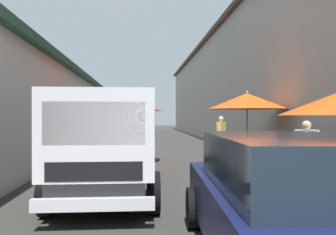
{
  "coord_description": "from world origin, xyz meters",
  "views": [
    {
      "loc": [
        -1.18,
        0.84,
        1.66
      ],
      "look_at": [
        10.69,
        -0.16,
        1.61
      ],
      "focal_mm": 35.39,
      "sensor_mm": 36.0,
      "label": 1
    }
  ],
  "objects_px": {
    "fruit_stall_far_left": "(126,115)",
    "parked_scooter": "(102,141)",
    "vendor_in_shade": "(307,149)",
    "vendor_by_crates": "(221,134)",
    "delivery_truck": "(106,149)",
    "fruit_stall_near_left": "(248,107)",
    "plastic_stool": "(132,144)",
    "hatchback_car": "(287,201)"
  },
  "relations": [
    {
      "from": "delivery_truck",
      "to": "vendor_in_shade",
      "type": "relative_size",
      "value": 3.18
    },
    {
      "from": "fruit_stall_near_left",
      "to": "vendor_by_crates",
      "type": "height_order",
      "value": "fruit_stall_near_left"
    },
    {
      "from": "vendor_in_shade",
      "to": "parked_scooter",
      "type": "distance_m",
      "value": 10.45
    },
    {
      "from": "fruit_stall_near_left",
      "to": "delivery_truck",
      "type": "bearing_deg",
      "value": 133.62
    },
    {
      "from": "vendor_in_shade",
      "to": "plastic_stool",
      "type": "relative_size",
      "value": 3.57
    },
    {
      "from": "fruit_stall_far_left",
      "to": "hatchback_car",
      "type": "relative_size",
      "value": 0.61
    },
    {
      "from": "parked_scooter",
      "to": "plastic_stool",
      "type": "bearing_deg",
      "value": -108.87
    },
    {
      "from": "fruit_stall_far_left",
      "to": "plastic_stool",
      "type": "xyz_separation_m",
      "value": [
        4.13,
        -0.11,
        -1.37
      ]
    },
    {
      "from": "delivery_truck",
      "to": "vendor_by_crates",
      "type": "bearing_deg",
      "value": -30.33
    },
    {
      "from": "delivery_truck",
      "to": "vendor_by_crates",
      "type": "relative_size",
      "value": 2.97
    },
    {
      "from": "fruit_stall_far_left",
      "to": "parked_scooter",
      "type": "xyz_separation_m",
      "value": [
        4.62,
        1.32,
        -1.24
      ]
    },
    {
      "from": "fruit_stall_far_left",
      "to": "plastic_stool",
      "type": "height_order",
      "value": "fruit_stall_far_left"
    },
    {
      "from": "hatchback_car",
      "to": "vendor_in_shade",
      "type": "relative_size",
      "value": 2.57
    },
    {
      "from": "vendor_in_shade",
      "to": "plastic_stool",
      "type": "height_order",
      "value": "vendor_in_shade"
    },
    {
      "from": "plastic_stool",
      "to": "parked_scooter",
      "type": "bearing_deg",
      "value": 71.13
    },
    {
      "from": "fruit_stall_near_left",
      "to": "plastic_stool",
      "type": "bearing_deg",
      "value": 33.71
    },
    {
      "from": "plastic_stool",
      "to": "hatchback_car",
      "type": "bearing_deg",
      "value": -170.89
    },
    {
      "from": "fruit_stall_near_left",
      "to": "plastic_stool",
      "type": "relative_size",
      "value": 5.65
    },
    {
      "from": "delivery_truck",
      "to": "parked_scooter",
      "type": "bearing_deg",
      "value": 6.77
    },
    {
      "from": "vendor_by_crates",
      "to": "vendor_in_shade",
      "type": "distance_m",
      "value": 5.45
    },
    {
      "from": "parked_scooter",
      "to": "vendor_in_shade",
      "type": "bearing_deg",
      "value": -146.92
    },
    {
      "from": "vendor_by_crates",
      "to": "plastic_stool",
      "type": "distance_m",
      "value": 4.62
    },
    {
      "from": "vendor_in_shade",
      "to": "parked_scooter",
      "type": "xyz_separation_m",
      "value": [
        8.75,
        5.7,
        -0.44
      ]
    },
    {
      "from": "hatchback_car",
      "to": "vendor_in_shade",
      "type": "distance_m",
      "value": 4.61
    },
    {
      "from": "delivery_truck",
      "to": "vendor_in_shade",
      "type": "height_order",
      "value": "delivery_truck"
    },
    {
      "from": "vendor_in_shade",
      "to": "plastic_stool",
      "type": "bearing_deg",
      "value": 27.32
    },
    {
      "from": "hatchback_car",
      "to": "vendor_in_shade",
      "type": "xyz_separation_m",
      "value": [
        3.99,
        -2.3,
        0.15
      ]
    },
    {
      "from": "delivery_truck",
      "to": "vendor_in_shade",
      "type": "distance_m",
      "value": 4.67
    },
    {
      "from": "vendor_by_crates",
      "to": "vendor_in_shade",
      "type": "height_order",
      "value": "vendor_by_crates"
    },
    {
      "from": "hatchback_car",
      "to": "vendor_by_crates",
      "type": "bearing_deg",
      "value": -9.73
    },
    {
      "from": "vendor_in_shade",
      "to": "delivery_truck",
      "type": "bearing_deg",
      "value": 104.17
    },
    {
      "from": "fruit_stall_far_left",
      "to": "hatchback_car",
      "type": "bearing_deg",
      "value": -165.66
    },
    {
      "from": "vendor_in_shade",
      "to": "plastic_stool",
      "type": "distance_m",
      "value": 9.31
    },
    {
      "from": "vendor_by_crates",
      "to": "plastic_stool",
      "type": "bearing_deg",
      "value": 51.39
    },
    {
      "from": "plastic_stool",
      "to": "vendor_by_crates",
      "type": "bearing_deg",
      "value": -128.61
    },
    {
      "from": "fruit_stall_far_left",
      "to": "vendor_in_shade",
      "type": "relative_size",
      "value": 1.57
    },
    {
      "from": "vendor_by_crates",
      "to": "hatchback_car",
      "type": "bearing_deg",
      "value": 170.27
    },
    {
      "from": "fruit_stall_far_left",
      "to": "vendor_by_crates",
      "type": "height_order",
      "value": "fruit_stall_far_left"
    },
    {
      "from": "vendor_in_shade",
      "to": "plastic_stool",
      "type": "xyz_separation_m",
      "value": [
        8.26,
        4.27,
        -0.56
      ]
    },
    {
      "from": "delivery_truck",
      "to": "hatchback_car",
      "type": "bearing_deg",
      "value": -142.0
    },
    {
      "from": "delivery_truck",
      "to": "vendor_by_crates",
      "type": "distance_m",
      "value": 7.59
    },
    {
      "from": "delivery_truck",
      "to": "vendor_by_crates",
      "type": "height_order",
      "value": "delivery_truck"
    }
  ]
}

